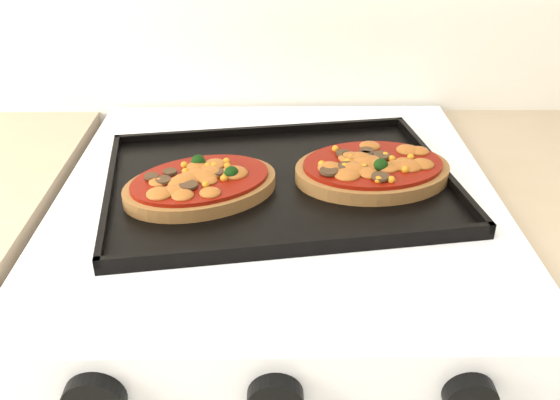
{
  "coord_description": "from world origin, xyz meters",
  "views": [
    {
      "loc": [
        0.01,
        0.95,
        1.31
      ],
      "look_at": [
        0.02,
        1.64,
        0.92
      ],
      "focal_mm": 40.0,
      "sensor_mm": 36.0,
      "label": 1
    }
  ],
  "objects": [
    {
      "name": "knob_right",
      "position": [
        0.2,
        1.37,
        0.85
      ],
      "size": [
        0.05,
        0.02,
        0.05
      ],
      "primitive_type": "cylinder",
      "rotation": [
        1.57,
        0.0,
        0.0
      ],
      "color": "black",
      "rests_on": "control_panel"
    },
    {
      "name": "pizza_right",
      "position": [
        0.15,
        1.7,
        0.94
      ],
      "size": [
        0.23,
        0.18,
        0.03
      ],
      "primitive_type": null,
      "rotation": [
        0.0,
        0.0,
        0.14
      ],
      "color": "olive",
      "rests_on": "baking_tray"
    },
    {
      "name": "control_panel",
      "position": [
        0.02,
        1.39,
        0.85
      ],
      "size": [
        0.6,
        0.02,
        0.09
      ],
      "primitive_type": "cube",
      "color": "white",
      "rests_on": "stove"
    },
    {
      "name": "pizza_left",
      "position": [
        -0.08,
        1.66,
        0.93
      ],
      "size": [
        0.24,
        0.21,
        0.03
      ],
      "primitive_type": null,
      "rotation": [
        0.0,
        0.0,
        0.44
      ],
      "color": "olive",
      "rests_on": "baking_tray"
    },
    {
      "name": "knob_center",
      "position": [
        0.01,
        1.37,
        0.85
      ],
      "size": [
        0.05,
        0.02,
        0.05
      ],
      "primitive_type": "cylinder",
      "rotation": [
        1.57,
        0.0,
        0.0
      ],
      "color": "black",
      "rests_on": "control_panel"
    },
    {
      "name": "baking_tray",
      "position": [
        0.02,
        1.69,
        0.92
      ],
      "size": [
        0.5,
        0.4,
        0.02
      ],
      "primitive_type": "cube",
      "rotation": [
        0.0,
        0.0,
        0.15
      ],
      "color": "black",
      "rests_on": "stove"
    }
  ]
}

